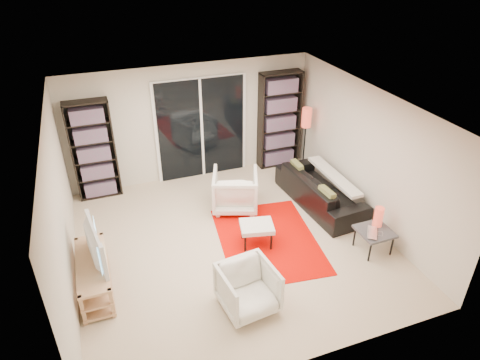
% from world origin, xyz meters
% --- Properties ---
extents(floor, '(5.00, 5.00, 0.00)m').
position_xyz_m(floor, '(0.00, 0.00, 0.00)').
color(floor, beige).
rests_on(floor, ground).
extents(wall_back, '(5.00, 0.02, 2.40)m').
position_xyz_m(wall_back, '(0.00, 2.50, 1.20)').
color(wall_back, beige).
rests_on(wall_back, ground).
extents(wall_front, '(5.00, 0.02, 2.40)m').
position_xyz_m(wall_front, '(0.00, -2.50, 1.20)').
color(wall_front, beige).
rests_on(wall_front, ground).
extents(wall_left, '(0.02, 5.00, 2.40)m').
position_xyz_m(wall_left, '(-2.50, 0.00, 1.20)').
color(wall_left, beige).
rests_on(wall_left, ground).
extents(wall_right, '(0.02, 5.00, 2.40)m').
position_xyz_m(wall_right, '(2.50, 0.00, 1.20)').
color(wall_right, beige).
rests_on(wall_right, ground).
extents(ceiling, '(5.00, 5.00, 0.02)m').
position_xyz_m(ceiling, '(0.00, 0.00, 2.40)').
color(ceiling, white).
rests_on(ceiling, wall_back).
extents(sliding_door, '(1.92, 0.08, 2.16)m').
position_xyz_m(sliding_door, '(0.20, 2.46, 1.05)').
color(sliding_door, white).
rests_on(sliding_door, ground).
extents(bookshelf_left, '(0.80, 0.30, 1.95)m').
position_xyz_m(bookshelf_left, '(-1.95, 2.33, 0.98)').
color(bookshelf_left, black).
rests_on(bookshelf_left, ground).
extents(bookshelf_right, '(0.90, 0.30, 2.10)m').
position_xyz_m(bookshelf_right, '(1.90, 2.33, 1.05)').
color(bookshelf_right, black).
rests_on(bookshelf_right, ground).
extents(tv_stand, '(0.43, 1.35, 0.50)m').
position_xyz_m(tv_stand, '(-2.23, -0.34, 0.26)').
color(tv_stand, '#DEAE7C').
rests_on(tv_stand, floor).
extents(tv, '(0.26, 1.00, 0.57)m').
position_xyz_m(tv, '(-2.21, -0.34, 0.79)').
color(tv, black).
rests_on(tv, tv_stand).
extents(rug, '(1.85, 2.33, 0.01)m').
position_xyz_m(rug, '(0.58, -0.16, 0.01)').
color(rug, '#DB0800').
rests_on(rug, floor).
extents(sofa, '(0.96, 2.13, 0.61)m').
position_xyz_m(sofa, '(1.96, 0.54, 0.30)').
color(sofa, black).
rests_on(sofa, floor).
extents(armchair_back, '(1.05, 1.07, 0.76)m').
position_xyz_m(armchair_back, '(0.40, 0.98, 0.38)').
color(armchair_back, silver).
rests_on(armchair_back, floor).
extents(armchair_front, '(0.80, 0.82, 0.67)m').
position_xyz_m(armchair_front, '(-0.27, -1.44, 0.34)').
color(armchair_front, silver).
rests_on(armchair_front, floor).
extents(ottoman, '(0.62, 0.55, 0.40)m').
position_xyz_m(ottoman, '(0.36, -0.19, 0.34)').
color(ottoman, silver).
rests_on(ottoman, floor).
extents(side_table, '(0.54, 0.54, 0.40)m').
position_xyz_m(side_table, '(2.09, -0.99, 0.36)').
color(side_table, '#434448').
rests_on(side_table, floor).
extents(laptop, '(0.40, 0.43, 0.03)m').
position_xyz_m(laptop, '(2.03, -1.08, 0.41)').
color(laptop, silver).
rests_on(laptop, side_table).
extents(table_lamp, '(0.15, 0.15, 0.34)m').
position_xyz_m(table_lamp, '(2.20, -0.88, 0.57)').
color(table_lamp, '#C83D28').
rests_on(table_lamp, side_table).
extents(floor_lamp, '(0.22, 0.22, 1.48)m').
position_xyz_m(floor_lamp, '(2.24, 1.77, 1.14)').
color(floor_lamp, black).
rests_on(floor_lamp, floor).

